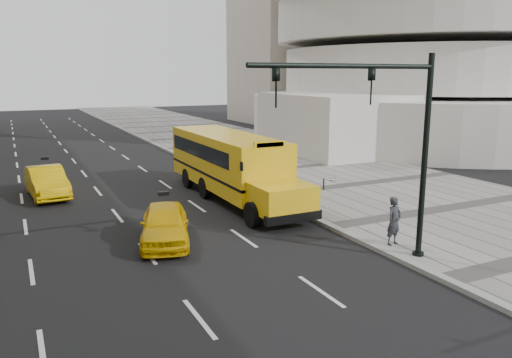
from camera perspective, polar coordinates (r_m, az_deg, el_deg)
name	(u,v)px	position (r m, az deg, el deg)	size (l,w,h in m)	color
ground	(141,213)	(21.86, -13.01, -3.78)	(140.00, 140.00, 0.00)	black
sidewalk_museum	(366,184)	(27.07, 12.48, -0.58)	(12.00, 140.00, 0.15)	gray
curb_museum	(266,196)	(23.85, 1.13, -1.97)	(0.30, 140.00, 0.15)	gray
school_bus	(229,161)	(23.72, -3.12, 2.10)	(2.96, 11.56, 3.19)	yellow
taxi_near	(165,224)	(17.71, -10.39, -5.05)	(1.62, 4.02, 1.37)	#E7B506
taxi_far	(47,182)	(25.96, -22.80, -0.31)	(1.53, 4.39, 1.45)	#E7B506
pedestrian	(394,221)	(17.37, 15.50, -4.64)	(0.60, 0.39, 1.64)	#2D2F34
traffic_signal	(390,134)	(15.01, 15.09, 5.00)	(6.18, 0.36, 6.40)	black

